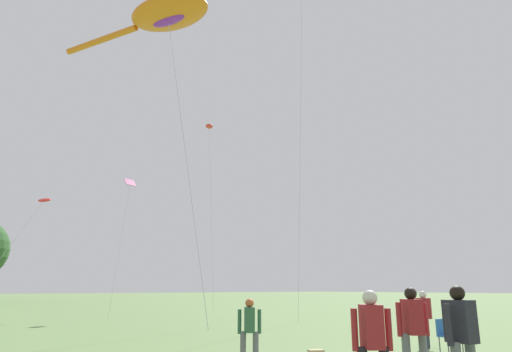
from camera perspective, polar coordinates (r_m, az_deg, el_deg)
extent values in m
ellipsoid|color=orange|center=(24.36, -10.83, 19.35)|extent=(4.08, 5.01, 0.92)
cylinder|color=orange|center=(27.19, -18.85, 15.77)|extent=(2.31, 4.83, 0.33)
ellipsoid|color=purple|center=(24.14, -10.87, 18.53)|extent=(1.32, 2.00, 0.33)
cylinder|color=#B2B2B7|center=(20.65, -8.69, 1.96)|extent=(1.49, 2.06, 14.43)
cylinder|color=#282D42|center=(14.41, 20.39, -17.96)|extent=(0.14, 0.14, 0.81)
cylinder|color=#282D42|center=(14.71, 20.55, -17.84)|extent=(0.14, 0.14, 0.81)
cube|color=maroon|center=(14.52, 20.24, -15.26)|extent=(0.38, 0.46, 0.57)
sphere|color=beige|center=(14.51, 20.11, -13.77)|extent=(0.21, 0.21, 0.21)
cylinder|color=maroon|center=(14.28, 20.12, -15.47)|extent=(0.09, 0.09, 0.55)
cylinder|color=maroon|center=(14.76, 20.38, -15.37)|extent=(0.09, 0.09, 0.55)
cylinder|color=slate|center=(10.40, -1.63, -20.89)|extent=(0.13, 0.13, 0.74)
cylinder|color=slate|center=(10.42, -0.04, -20.89)|extent=(0.13, 0.13, 0.74)
cube|color=#2D5B3D|center=(10.35, -0.82, -17.53)|extent=(0.38, 0.42, 0.52)
sphere|color=#B75B2D|center=(10.33, -0.82, -15.61)|extent=(0.19, 0.19, 0.19)
cylinder|color=#2D5B3D|center=(10.34, -2.08, -17.72)|extent=(0.08, 0.08, 0.50)
cylinder|color=#2D5B3D|center=(10.37, 0.43, -17.72)|extent=(0.08, 0.08, 0.50)
cube|color=#23232D|center=(7.85, 24.16, -16.23)|extent=(0.32, 0.46, 0.62)
sphere|color=black|center=(7.83, 23.86, -13.25)|extent=(0.22, 0.22, 0.22)
cylinder|color=#23232D|center=(7.65, 22.97, -16.75)|extent=(0.10, 0.10, 0.60)
cylinder|color=#23232D|center=(8.05, 25.35, -16.33)|extent=(0.10, 0.10, 0.60)
cube|color=maroon|center=(9.04, 18.96, -16.31)|extent=(0.43, 0.49, 0.61)
sphere|color=black|center=(9.03, 18.75, -13.75)|extent=(0.22, 0.22, 0.22)
cylinder|color=maroon|center=(8.94, 17.46, -16.72)|extent=(0.09, 0.09, 0.59)
cylinder|color=maroon|center=(9.15, 20.47, -16.41)|extent=(0.09, 0.09, 0.59)
cube|color=maroon|center=(7.01, 14.24, -17.77)|extent=(0.43, 0.48, 0.59)
sphere|color=beige|center=(6.99, 14.05, -14.55)|extent=(0.22, 0.22, 0.22)
cylinder|color=maroon|center=(6.94, 12.23, -18.26)|extent=(0.09, 0.09, 0.57)
cylinder|color=maroon|center=(7.09, 16.25, -17.93)|extent=(0.09, 0.09, 0.57)
cylinder|color=#4C4C51|center=(13.18, 23.55, -19.01)|extent=(0.03, 0.03, 0.42)
cylinder|color=#4C4C51|center=(13.52, 24.44, -18.77)|extent=(0.03, 0.03, 0.42)
cylinder|color=#4C4C51|center=(13.38, 21.99, -19.05)|extent=(0.03, 0.03, 0.42)
cylinder|color=#4C4C51|center=(13.72, 22.90, -18.82)|extent=(0.03, 0.03, 0.42)
cube|color=#235699|center=(13.43, 23.12, -17.94)|extent=(0.49, 0.49, 0.04)
cube|color=#235699|center=(13.52, 22.19, -17.05)|extent=(0.48, 0.05, 0.40)
cube|color=pink|center=(31.94, -15.47, -0.76)|extent=(0.73, 0.59, 0.58)
cylinder|color=#B2B2B7|center=(28.88, -16.61, -8.00)|extent=(2.45, 4.26, 8.60)
ellipsoid|color=red|center=(37.11, -5.87, 6.21)|extent=(1.07, 1.05, 0.31)
cylinder|color=#B2B2B7|center=(36.04, -5.62, -4.97)|extent=(1.36, 0.90, 14.32)
cylinder|color=#B2B2B7|center=(25.72, 5.59, 7.72)|extent=(1.08, 0.05, 22.13)
ellipsoid|color=red|center=(30.13, -24.93, -2.75)|extent=(0.93, 0.96, 0.39)
cylinder|color=#B2B2B7|center=(29.50, -29.16, -8.74)|extent=(3.70, 0.24, 6.77)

